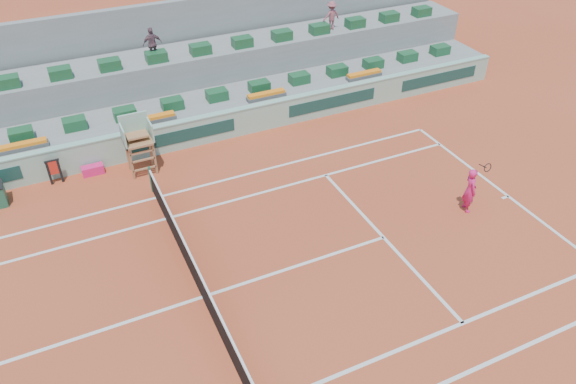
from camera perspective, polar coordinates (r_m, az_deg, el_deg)
name	(u,v)px	position (r m, az deg, el deg)	size (l,w,h in m)	color
ground	(203,297)	(17.25, -8.67, -10.51)	(90.00, 90.00, 0.00)	#A0391F
seating_tier_lower	(124,121)	(25.43, -16.35, 6.90)	(36.00, 4.00, 1.20)	gray
seating_tier_upper	(113,92)	(26.55, -17.31, 9.71)	(36.00, 2.40, 2.60)	gray
stadium_back_wall	(103,60)	(27.66, -18.29, 12.65)	(36.00, 0.40, 4.40)	gray
player_bag	(93,170)	(23.25, -19.21, 2.14)	(0.83, 0.37, 0.37)	#E51D66
spectator_mid	(152,44)	(25.68, -13.61, 14.41)	(0.85, 0.35, 1.44)	#6C4852
spectator_right	(331,15)	(28.62, 4.43, 17.45)	(0.89, 0.51, 1.38)	#904850
court_lines	(203,297)	(17.25, -8.67, -10.50)	(23.89, 11.09, 0.01)	silver
tennis_net	(201,285)	(16.88, -8.83, -9.29)	(0.10, 11.97, 1.10)	black
advertising_hoarding	(136,145)	(23.51, -15.22, 4.66)	(36.00, 0.34, 1.26)	#8FB49E
umpire_chair	(137,137)	(22.19, -15.07, 5.44)	(1.10, 0.90, 2.40)	#945E38
seat_row_lower	(125,113)	(24.26, -16.24, 7.67)	(32.90, 0.60, 0.44)	#194C29
seat_row_upper	(110,65)	(25.40, -17.67, 12.24)	(32.90, 0.60, 0.44)	#194C29
flower_planters	(91,132)	(23.48, -19.36, 5.78)	(26.80, 0.36, 0.28)	#4E4E4E
towel_rack	(54,170)	(22.99, -22.68, 2.10)	(0.54, 0.09, 1.03)	black
tennis_player	(470,190)	(20.72, 18.01, 0.21)	(0.57, 0.92, 2.28)	#E51D66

